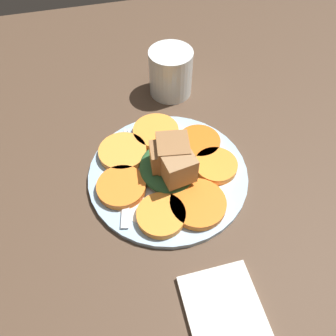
% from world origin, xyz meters
% --- Properties ---
extents(table_slab, '(1.20, 1.20, 0.02)m').
position_xyz_m(table_slab, '(0.00, 0.00, 0.01)').
color(table_slab, '#4C3828').
rests_on(table_slab, ground).
extents(plate, '(0.26, 0.26, 0.01)m').
position_xyz_m(plate, '(0.00, 0.00, 0.03)').
color(plate, '#99B7D1').
rests_on(plate, table_slab).
extents(carrot_slice_0, '(0.08, 0.08, 0.01)m').
position_xyz_m(carrot_slice_0, '(0.07, 0.03, 0.04)').
color(carrot_slice_0, orange).
rests_on(carrot_slice_0, plate).
extents(carrot_slice_1, '(0.07, 0.07, 0.01)m').
position_xyz_m(carrot_slice_1, '(0.01, 0.08, 0.04)').
color(carrot_slice_1, orange).
rests_on(carrot_slice_1, plate).
extents(carrot_slice_2, '(0.07, 0.07, 0.01)m').
position_xyz_m(carrot_slice_2, '(-0.04, 0.07, 0.04)').
color(carrot_slice_2, orange).
rests_on(carrot_slice_2, plate).
extents(carrot_slice_3, '(0.08, 0.08, 0.01)m').
position_xyz_m(carrot_slice_3, '(-0.09, 0.00, 0.04)').
color(carrot_slice_3, orange).
rests_on(carrot_slice_3, plate).
extents(carrot_slice_4, '(0.08, 0.08, 0.01)m').
position_xyz_m(carrot_slice_4, '(-0.05, -0.06, 0.04)').
color(carrot_slice_4, '#F99438').
rests_on(carrot_slice_4, plate).
extents(carrot_slice_5, '(0.08, 0.08, 0.01)m').
position_xyz_m(carrot_slice_5, '(0.01, -0.08, 0.04)').
color(carrot_slice_5, orange).
rests_on(carrot_slice_5, plate).
extents(carrot_slice_6, '(0.07, 0.07, 0.01)m').
position_xyz_m(carrot_slice_6, '(0.08, -0.03, 0.04)').
color(carrot_slice_6, orange).
rests_on(carrot_slice_6, plate).
extents(center_pile, '(0.10, 0.09, 0.07)m').
position_xyz_m(center_pile, '(0.00, 0.00, 0.06)').
color(center_pile, '#2D6033').
rests_on(center_pile, plate).
extents(fork, '(0.19, 0.06, 0.00)m').
position_xyz_m(fork, '(-0.02, -0.06, 0.03)').
color(fork, silver).
rests_on(fork, plate).
extents(water_glass, '(0.08, 0.08, 0.09)m').
position_xyz_m(water_glass, '(-0.20, 0.06, 0.07)').
color(water_glass, silver).
rests_on(water_glass, table_slab).
extents(napkin, '(0.16, 0.09, 0.01)m').
position_xyz_m(napkin, '(0.25, 0.02, 0.02)').
color(napkin, silver).
rests_on(napkin, table_slab).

